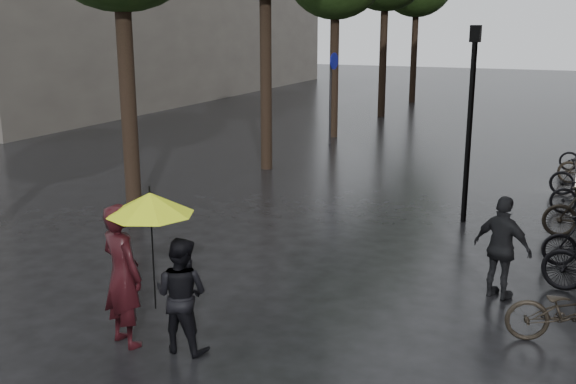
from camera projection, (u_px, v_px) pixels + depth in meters
The scene contains 6 objects.
person_burgundy at pixel (122, 275), 8.61m from camera, with size 0.69×0.45×1.89m, color black.
person_black at pixel (181, 295), 8.48m from camera, with size 0.73×0.57×1.51m, color black.
lime_umbrella at pixel (150, 204), 8.24m from camera, with size 1.09×1.09×1.61m.
pedestrian_walking at pixel (502, 248), 10.10m from camera, with size 0.93×0.39×1.59m, color black.
lamp_post at pixel (471, 105), 13.66m from camera, with size 0.21×0.21×4.03m.
cycle_sign at pixel (332, 84), 22.79m from camera, with size 0.16×0.56×3.10m.
Camera 1 is at (4.26, -4.09, 4.09)m, focal length 42.00 mm.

